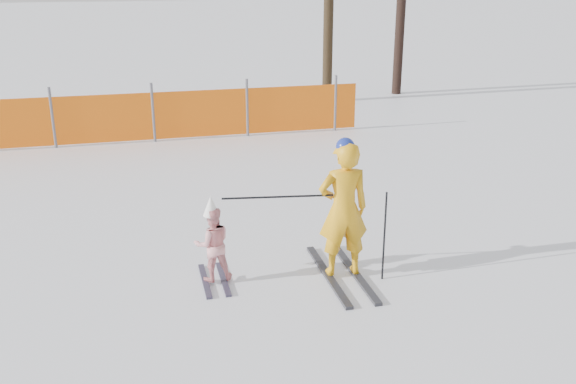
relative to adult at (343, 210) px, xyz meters
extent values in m
plane|color=white|center=(-0.58, -0.12, -0.86)|extent=(120.00, 120.00, 0.00)
cube|color=black|center=(-0.17, 0.00, -0.84)|extent=(0.09, 1.62, 0.04)
cube|color=black|center=(0.17, 0.00, -0.84)|extent=(0.09, 1.62, 0.04)
imported|color=#F1A614|center=(0.00, 0.00, 0.01)|extent=(0.62, 0.42, 1.65)
sphere|color=navy|center=(0.00, 0.00, 0.76)|extent=(0.22, 0.22, 0.22)
cube|color=black|center=(-1.63, 0.22, -0.85)|extent=(0.09, 0.86, 0.03)
cube|color=black|center=(-1.41, 0.22, -0.85)|extent=(0.09, 0.86, 0.03)
imported|color=#FAA3A6|center=(-1.52, 0.22, -0.38)|extent=(0.46, 0.36, 0.91)
cone|color=white|center=(-1.52, 0.22, 0.11)|extent=(0.19, 0.19, 0.24)
cylinder|color=black|center=(0.45, -0.20, -0.30)|extent=(0.02, 0.02, 1.11)
cylinder|color=black|center=(-0.76, 0.11, 0.19)|extent=(1.28, 0.21, 0.02)
cylinder|color=#595960|center=(-3.91, 6.83, -0.24)|extent=(0.06, 0.06, 1.25)
cylinder|color=#595960|center=(-1.91, 6.83, -0.24)|extent=(0.06, 0.06, 1.25)
cylinder|color=#595960|center=(0.09, 6.83, -0.24)|extent=(0.06, 0.06, 1.25)
cylinder|color=#595960|center=(2.09, 6.83, -0.24)|extent=(0.06, 0.06, 1.25)
cube|color=orange|center=(-4.67, 6.83, -0.31)|extent=(14.47, 0.03, 1.00)
camera|label=1|loc=(-2.30, -6.65, 2.74)|focal=40.00mm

